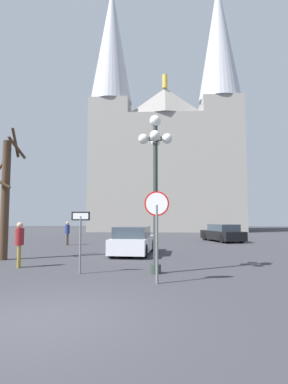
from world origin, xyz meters
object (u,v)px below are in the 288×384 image
(cathedral, at_px, (165,146))
(parked_car_far_black, at_px, (222,233))
(pedestrian_walking, at_px, (20,240))
(bare_tree, at_px, (5,195))
(one_way_arrow_sign, at_px, (80,233))
(stop_sign, at_px, (157,219))
(street_lamp, at_px, (155,167))
(pedestrian_standing, at_px, (67,231))
(parked_car_near_white, at_px, (133,241))

(cathedral, relative_size, parked_car_far_black, 7.63)
(parked_car_far_black, bearing_deg, pedestrian_walking, -127.74)
(bare_tree, distance_m, pedestrian_walking, 3.20)
(one_way_arrow_sign, bearing_deg, stop_sign, -27.97)
(street_lamp, height_order, pedestrian_walking, street_lamp)
(parked_car_far_black, distance_m, pedestrian_standing, 11.75)
(pedestrian_walking, bearing_deg, parked_car_far_black, 52.26)
(street_lamp, xyz_separation_m, bare_tree, (-6.80, 2.94, -0.74))
(pedestrian_standing, bearing_deg, stop_sign, -61.97)
(pedestrian_walking, xyz_separation_m, pedestrian_standing, (-1.04, 9.24, -0.08))
(cathedral, relative_size, bare_tree, 6.05)
(stop_sign, distance_m, street_lamp, 2.39)
(cathedral, bearing_deg, bare_tree, -104.50)
(one_way_arrow_sign, xyz_separation_m, parked_car_near_white, (1.25, 5.54, -0.68))
(street_lamp, height_order, pedestrian_standing, street_lamp)
(parked_car_near_white, distance_m, parked_car_far_black, 10.60)
(cathedral, bearing_deg, one_way_arrow_sign, -95.77)
(cathedral, height_order, stop_sign, cathedral)
(parked_car_far_black, relative_size, pedestrian_standing, 2.97)
(one_way_arrow_sign, distance_m, pedestrian_standing, 11.00)
(stop_sign, height_order, parked_car_far_black, stop_sign)
(street_lamp, distance_m, pedestrian_walking, 5.83)
(cathedral, relative_size, stop_sign, 13.57)
(one_way_arrow_sign, bearing_deg, cathedral, 84.23)
(stop_sign, height_order, pedestrian_walking, stop_sign)
(stop_sign, xyz_separation_m, one_way_arrow_sign, (-2.59, 1.37, -0.47))
(bare_tree, distance_m, parked_car_near_white, 6.42)
(cathedral, bearing_deg, parked_car_near_white, -94.30)
(stop_sign, height_order, bare_tree, bare_tree)
(street_lamp, relative_size, parked_car_far_black, 1.16)
(street_lamp, height_order, parked_car_near_white, street_lamp)
(one_way_arrow_sign, height_order, street_lamp, street_lamp)
(one_way_arrow_sign, relative_size, pedestrian_standing, 1.31)
(parked_car_near_white, bearing_deg, street_lamp, -76.63)
(cathedral, relative_size, parked_car_near_white, 8.01)
(stop_sign, bearing_deg, bare_tree, 146.69)
(cathedral, height_order, parked_car_near_white, cathedral)
(stop_sign, distance_m, pedestrian_walking, 5.83)
(parked_car_near_white, bearing_deg, cathedral, 85.70)
(street_lamp, bearing_deg, stop_sign, -87.53)
(street_lamp, bearing_deg, parked_car_far_black, 70.50)
(street_lamp, relative_size, pedestrian_walking, 3.20)
(one_way_arrow_sign, distance_m, bare_tree, 5.53)
(bare_tree, bearing_deg, pedestrian_walking, -50.47)
(stop_sign, bearing_deg, parked_car_near_white, 100.94)
(parked_car_near_white, distance_m, pedestrian_standing, 6.89)
(stop_sign, distance_m, parked_car_near_white, 7.14)
(pedestrian_walking, bearing_deg, street_lamp, -10.14)
(one_way_arrow_sign, relative_size, parked_car_far_black, 0.44)
(street_lamp, relative_size, bare_tree, 0.92)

